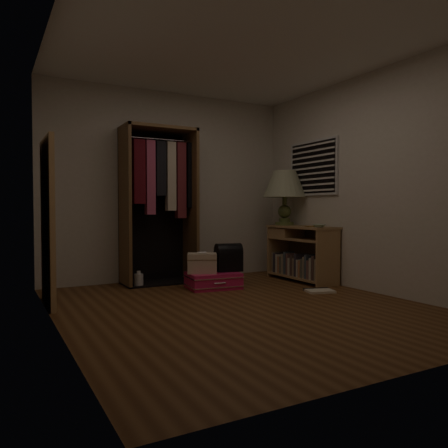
{
  "coord_description": "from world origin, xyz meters",
  "views": [
    {
      "loc": [
        -2.23,
        -3.73,
        0.99
      ],
      "look_at": [
        0.3,
        0.95,
        0.8
      ],
      "focal_mm": 35.0,
      "sensor_mm": 36.0,
      "label": 1
    }
  ],
  "objects": [
    {
      "name": "train_case",
      "position": [
        0.07,
        1.09,
        0.32
      ],
      "size": [
        0.43,
        0.38,
        0.26
      ],
      "rotation": [
        0.0,
        0.0,
        -0.43
      ],
      "color": "#C7B498",
      "rests_on": "pink_suitcase"
    },
    {
      "name": "white_jug",
      "position": [
        -0.57,
        1.6,
        0.09
      ],
      "size": [
        0.15,
        0.15,
        0.2
      ],
      "rotation": [
        0.0,
        0.0,
        -0.32
      ],
      "color": "silver",
      "rests_on": "ground"
    },
    {
      "name": "console_bookshelf",
      "position": [
        1.53,
        1.05,
        0.39
      ],
      "size": [
        0.42,
        1.12,
        0.75
      ],
      "color": "#A67D50",
      "rests_on": "ground"
    },
    {
      "name": "black_bag",
      "position": [
        0.43,
        1.08,
        0.38
      ],
      "size": [
        0.35,
        0.26,
        0.35
      ],
      "rotation": [
        0.0,
        0.0,
        -0.16
      ],
      "color": "black",
      "rests_on": "pink_suitcase"
    },
    {
      "name": "ceramic_bowl",
      "position": [
        1.49,
        0.59,
        0.77
      ],
      "size": [
        0.19,
        0.19,
        0.04
      ],
      "primitive_type": "imported",
      "rotation": [
        0.0,
        0.0,
        0.26
      ],
      "color": "#A4C5AB",
      "rests_on": "console_bookshelf"
    },
    {
      "name": "floor_mirror",
      "position": [
        -1.7,
        1.0,
        0.85
      ],
      "size": [
        0.06,
        0.8,
        1.7
      ],
      "color": "tan",
      "rests_on": "ground"
    },
    {
      "name": "ground",
      "position": [
        0.0,
        0.0,
        0.0
      ],
      "size": [
        4.0,
        4.0,
        0.0
      ],
      "primitive_type": "plane",
      "color": "#583419",
      "rests_on": "ground"
    },
    {
      "name": "brass_tray",
      "position": [
        1.54,
        0.77,
        0.76
      ],
      "size": [
        0.3,
        0.3,
        0.01
      ],
      "rotation": [
        0.0,
        0.0,
        -0.41
      ],
      "color": "#AD8642",
      "rests_on": "console_bookshelf"
    },
    {
      "name": "table_lamp",
      "position": [
        1.54,
        1.4,
        1.32
      ],
      "size": [
        0.72,
        0.72,
        0.79
      ],
      "rotation": [
        0.0,
        0.0,
        0.17
      ],
      "color": "#4B5A2B",
      "rests_on": "console_bookshelf"
    },
    {
      "name": "floor_book",
      "position": [
        1.21,
        0.27,
        0.01
      ],
      "size": [
        0.38,
        0.33,
        0.03
      ],
      "rotation": [
        0.0,
        0.0,
        -0.3
      ],
      "color": "#EDE3C8",
      "rests_on": "ground"
    },
    {
      "name": "open_wardrobe",
      "position": [
        -0.22,
        1.77,
        1.21
      ],
      "size": [
        0.98,
        0.5,
        2.05
      ],
      "color": "brown",
      "rests_on": "ground"
    },
    {
      "name": "pink_suitcase",
      "position": [
        0.21,
        1.07,
        0.1
      ],
      "size": [
        0.69,
        0.54,
        0.2
      ],
      "rotation": [
        0.0,
        0.0,
        -0.12
      ],
      "color": "#D91A58",
      "rests_on": "ground"
    },
    {
      "name": "room_walls",
      "position": [
        0.08,
        0.04,
        1.5
      ],
      "size": [
        3.52,
        4.02,
        2.6
      ],
      "color": "beige",
      "rests_on": "ground"
    }
  ]
}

